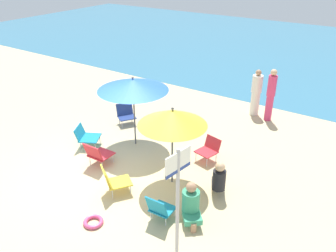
# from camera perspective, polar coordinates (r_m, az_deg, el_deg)

# --- Properties ---
(ground_plane) EXTENTS (40.00, 40.00, 0.00)m
(ground_plane) POSITION_cam_1_polar(r_m,az_deg,el_deg) (8.77, -10.24, -7.44)
(ground_plane) COLOR #D3BC8C
(sea_water) EXTENTS (40.00, 16.00, 0.01)m
(sea_water) POSITION_cam_1_polar(r_m,az_deg,el_deg) (20.43, 18.29, 11.79)
(sea_water) COLOR teal
(sea_water) RESTS_ON ground_plane
(umbrella_blue) EXTENTS (1.87, 1.87, 1.97)m
(umbrella_blue) POSITION_cam_1_polar(r_m,az_deg,el_deg) (9.13, -5.74, 6.72)
(umbrella_blue) COLOR #4C4C51
(umbrella_blue) RESTS_ON ground_plane
(umbrella_yellow) EXTENTS (1.53, 1.53, 1.91)m
(umbrella_yellow) POSITION_cam_1_polar(r_m,az_deg,el_deg) (7.47, 0.73, 1.38)
(umbrella_yellow) COLOR #4C4C51
(umbrella_yellow) RESTS_ON ground_plane
(beach_chair_a) EXTENTS (0.46, 0.51, 0.64)m
(beach_chair_a) POSITION_cam_1_polar(r_m,az_deg,el_deg) (7.08, -1.39, -13.22)
(beach_chair_a) COLOR teal
(beach_chair_a) RESTS_ON ground_plane
(beach_chair_b) EXTENTS (0.78, 0.77, 0.59)m
(beach_chair_b) POSITION_cam_1_polar(r_m,az_deg,el_deg) (9.82, -13.23, -1.56)
(beach_chair_b) COLOR teal
(beach_chair_b) RESTS_ON ground_plane
(beach_chair_c) EXTENTS (0.58, 0.62, 0.60)m
(beach_chair_c) POSITION_cam_1_polar(r_m,az_deg,el_deg) (9.00, 6.69, -3.66)
(beach_chair_c) COLOR red
(beach_chair_c) RESTS_ON ground_plane
(beach_chair_d) EXTENTS (0.71, 0.75, 0.69)m
(beach_chair_d) POSITION_cam_1_polar(r_m,az_deg,el_deg) (7.86, -8.84, -8.69)
(beach_chair_d) COLOR gold
(beach_chair_d) RESTS_ON ground_plane
(beach_chair_e) EXTENTS (0.52, 0.61, 0.68)m
(beach_chair_e) POSITION_cam_1_polar(r_m,az_deg,el_deg) (8.86, -11.40, -4.42)
(beach_chair_e) COLOR red
(beach_chair_e) RESTS_ON ground_plane
(beach_chair_f) EXTENTS (0.69, 0.70, 0.61)m
(beach_chair_f) POSITION_cam_1_polar(r_m,az_deg,el_deg) (10.93, -6.90, 2.03)
(beach_chair_f) COLOR navy
(beach_chair_f) RESTS_ON ground_plane
(person_a) EXTENTS (0.44, 0.53, 0.89)m
(person_a) POSITION_cam_1_polar(r_m,az_deg,el_deg) (7.74, 8.31, -8.52)
(person_a) COLOR black
(person_a) RESTS_ON ground_plane
(person_b) EXTENTS (0.54, 0.56, 0.90)m
(person_b) POSITION_cam_1_polar(r_m,az_deg,el_deg) (7.03, 3.79, -12.53)
(person_b) COLOR #389970
(person_b) RESTS_ON ground_plane
(person_c) EXTENTS (0.33, 0.33, 1.53)m
(person_c) POSITION_cam_1_polar(r_m,az_deg,el_deg) (11.62, 14.17, 5.28)
(person_c) COLOR silver
(person_c) RESTS_ON ground_plane
(person_d) EXTENTS (0.27, 0.27, 1.67)m
(person_d) POSITION_cam_1_polar(r_m,az_deg,el_deg) (11.30, 16.40, 4.93)
(person_d) COLOR #DB3866
(person_d) RESTS_ON ground_plane
(warning_sign) EXTENTS (0.11, 0.55, 2.30)m
(warning_sign) POSITION_cam_1_polar(r_m,az_deg,el_deg) (5.52, 1.58, -10.84)
(warning_sign) COLOR #ADADB2
(warning_sign) RESTS_ON ground_plane
(swim_ring) EXTENTS (0.40, 0.40, 0.08)m
(swim_ring) POSITION_cam_1_polar(r_m,az_deg,el_deg) (7.36, -12.08, -15.03)
(swim_ring) COLOR #E54C7F
(swim_ring) RESTS_ON ground_plane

